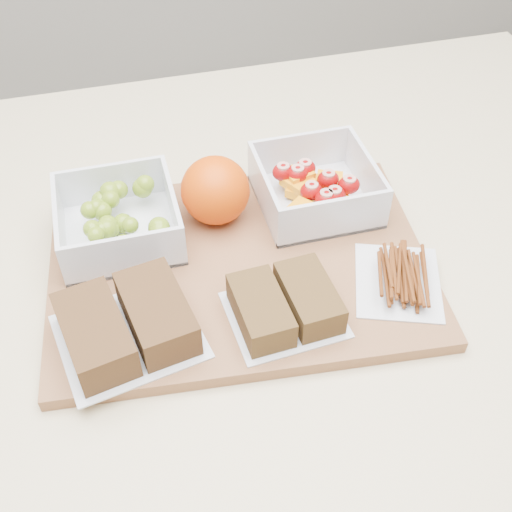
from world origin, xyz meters
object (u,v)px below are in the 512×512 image
at_px(orange, 215,190).
at_px(pretzel_bag, 399,275).
at_px(cutting_board, 239,266).
at_px(fruit_container, 315,189).
at_px(sandwich_bag_left, 127,324).
at_px(grape_container, 119,219).
at_px(sandwich_bag_center, 285,305).

bearing_deg(orange, pretzel_bag, -43.11).
distance_m(cutting_board, fruit_container, 0.14).
distance_m(cutting_board, sandwich_bag_left, 0.15).
bearing_deg(grape_container, orange, 1.20).
xyz_separation_m(grape_container, fruit_container, (0.24, -0.00, -0.00)).
distance_m(cutting_board, grape_container, 0.15).
bearing_deg(orange, cutting_board, -84.58).
height_order(orange, sandwich_bag_center, orange).
relative_size(cutting_board, pretzel_bag, 3.12).
relative_size(cutting_board, sandwich_bag_center, 3.49).
relative_size(grape_container, pretzel_bag, 0.99).
distance_m(fruit_container, sandwich_bag_center, 0.18).
bearing_deg(sandwich_bag_left, orange, 51.27).
bearing_deg(sandwich_bag_left, cutting_board, 29.45).
distance_m(grape_container, sandwich_bag_left, 0.15).
relative_size(sandwich_bag_left, sandwich_bag_center, 1.30).
bearing_deg(cutting_board, sandwich_bag_left, -144.93).
relative_size(cutting_board, fruit_container, 3.12).
xyz_separation_m(grape_container, orange, (0.11, 0.00, 0.02)).
bearing_deg(orange, sandwich_bag_left, -128.73).
relative_size(fruit_container, pretzel_bag, 1.00).
xyz_separation_m(cutting_board, fruit_container, (0.11, 0.07, 0.03)).
height_order(orange, pretzel_bag, orange).
height_order(fruit_container, sandwich_bag_left, fruit_container).
xyz_separation_m(sandwich_bag_left, sandwich_bag_center, (0.16, -0.01, -0.00)).
relative_size(orange, sandwich_bag_center, 0.67).
bearing_deg(fruit_container, sandwich_bag_center, -118.19).
bearing_deg(orange, sandwich_bag_center, -78.41).
bearing_deg(cutting_board, pretzel_bag, -19.79).
distance_m(fruit_container, pretzel_bag, 0.16).
relative_size(sandwich_bag_left, pretzel_bag, 1.16).
distance_m(orange, sandwich_bag_center, 0.17).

